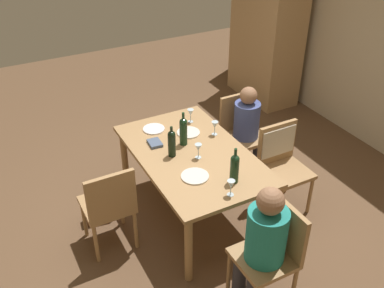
{
  "coord_description": "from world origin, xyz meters",
  "views": [
    {
      "loc": [
        3.09,
        -1.64,
        3.11
      ],
      "look_at": [
        0.0,
        0.0,
        0.85
      ],
      "focal_mm": 41.15,
      "sensor_mm": 36.0,
      "label": 1
    }
  ],
  "objects": [
    {
      "name": "chair_far_left",
      "position": [
        -0.46,
        0.89,
        0.53
      ],
      "size": [
        0.44,
        0.44,
        0.92
      ],
      "rotation": [
        0.0,
        0.0,
        -1.57
      ],
      "color": "#A87F51",
      "rests_on": "ground_plane"
    },
    {
      "name": "dinner_plate_guest_left",
      "position": [
        -0.34,
        0.14,
        0.76
      ],
      "size": [
        0.24,
        0.24,
        0.01
      ],
      "primitive_type": "cylinder",
      "color": "silver",
      "rests_on": "dining_table"
    },
    {
      "name": "person_woman_host",
      "position": [
        1.21,
        -0.03,
        0.67
      ],
      "size": [
        0.32,
        0.36,
        1.16
      ],
      "rotation": [
        0.0,
        0.0,
        3.14
      ],
      "color": "#33333D",
      "rests_on": "ground_plane"
    },
    {
      "name": "folded_napkin",
      "position": [
        -0.3,
        -0.25,
        0.77
      ],
      "size": [
        0.17,
        0.13,
        0.03
      ],
      "primitive_type": "cube",
      "rotation": [
        0.0,
        0.0,
        -0.08
      ],
      "color": "#4C5B75",
      "rests_on": "dining_table"
    },
    {
      "name": "dinner_plate_guest_right",
      "position": [
        -0.57,
        -0.15,
        0.76
      ],
      "size": [
        0.23,
        0.23,
        0.01
      ],
      "primitive_type": "cylinder",
      "color": "white",
      "rests_on": "dining_table"
    },
    {
      "name": "chair_far_right",
      "position": [
        0.25,
        0.89,
        0.59
      ],
      "size": [
        0.46,
        0.44,
        0.92
      ],
      "rotation": [
        0.0,
        0.0,
        -1.57
      ],
      "color": "#A87F51",
      "rests_on": "ground_plane"
    },
    {
      "name": "wine_glass_centre",
      "position": [
        0.1,
        0.01,
        0.86
      ],
      "size": [
        0.07,
        0.07,
        0.15
      ],
      "color": "silver",
      "rests_on": "dining_table"
    },
    {
      "name": "dining_table",
      "position": [
        0.0,
        0.0,
        0.67
      ],
      "size": [
        1.65,
        1.01,
        0.75
      ],
      "color": "#A87F51",
      "rests_on": "ground_plane"
    },
    {
      "name": "person_man_bearded",
      "position": [
        -0.35,
        0.89,
        0.63
      ],
      "size": [
        0.33,
        0.29,
        1.09
      ],
      "rotation": [
        0.0,
        0.0,
        -1.57
      ],
      "color": "#33333D",
      "rests_on": "ground_plane"
    },
    {
      "name": "wine_bottle_tall_green",
      "position": [
        -0.05,
        -0.19,
        0.9
      ],
      "size": [
        0.07,
        0.07,
        0.32
      ],
      "color": "black",
      "rests_on": "dining_table"
    },
    {
      "name": "wine_glass_near_right",
      "position": [
        -0.19,
        0.36,
        0.86
      ],
      "size": [
        0.07,
        0.07,
        0.15
      ],
      "color": "silver",
      "rests_on": "dining_table"
    },
    {
      "name": "dinner_plate_host",
      "position": [
        0.35,
        -0.16,
        0.76
      ],
      "size": [
        0.25,
        0.25,
        0.01
      ],
      "primitive_type": "cylinder",
      "color": "silver",
      "rests_on": "dining_table"
    },
    {
      "name": "wine_glass_near_left",
      "position": [
        0.71,
        -0.01,
        0.86
      ],
      "size": [
        0.07,
        0.07,
        0.15
      ],
      "color": "silver",
      "rests_on": "dining_table"
    },
    {
      "name": "wine_bottle_short_olive",
      "position": [
        0.57,
        0.11,
        0.9
      ],
      "size": [
        0.08,
        0.08,
        0.34
      ],
      "color": "#19381E",
      "rests_on": "dining_table"
    },
    {
      "name": "ground_plane",
      "position": [
        0.0,
        0.0,
        0.0
      ],
      "size": [
        10.0,
        10.0,
        0.0
      ],
      "primitive_type": "plane",
      "color": "brown"
    },
    {
      "name": "handbag",
      "position": [
        -0.35,
        -0.89,
        0.11
      ],
      "size": [
        0.16,
        0.29,
        0.22
      ],
      "primitive_type": "cube",
      "rotation": [
        0.0,
        0.0,
        1.44
      ],
      "color": "brown",
      "rests_on": "ground_plane"
    },
    {
      "name": "chair_near",
      "position": [
        0.09,
        -0.89,
        0.53
      ],
      "size": [
        0.44,
        0.44,
        0.92
      ],
      "rotation": [
        0.0,
        0.0,
        1.57
      ],
      "color": "#A87F51",
      "rests_on": "ground_plane"
    },
    {
      "name": "armoire_cabinet",
      "position": [
        -1.93,
        2.26,
        1.1
      ],
      "size": [
        1.18,
        0.62,
        2.18
      ],
      "color": "tan",
      "rests_on": "ground_plane"
    },
    {
      "name": "wine_glass_far",
      "position": [
        -0.54,
        0.27,
        0.86
      ],
      "size": [
        0.07,
        0.07,
        0.15
      ],
      "color": "silver",
      "rests_on": "dining_table"
    },
    {
      "name": "wine_bottle_dark_red",
      "position": [
        -0.18,
        0.0,
        0.91
      ],
      "size": [
        0.08,
        0.08,
        0.35
      ],
      "color": "#19381E",
      "rests_on": "dining_table"
    },
    {
      "name": "chair_right_end",
      "position": [
        1.21,
        0.09,
        0.53
      ],
      "size": [
        0.44,
        0.44,
        0.92
      ],
      "rotation": [
        0.0,
        0.0,
        3.14
      ],
      "color": "#A87F51",
      "rests_on": "ground_plane"
    }
  ]
}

